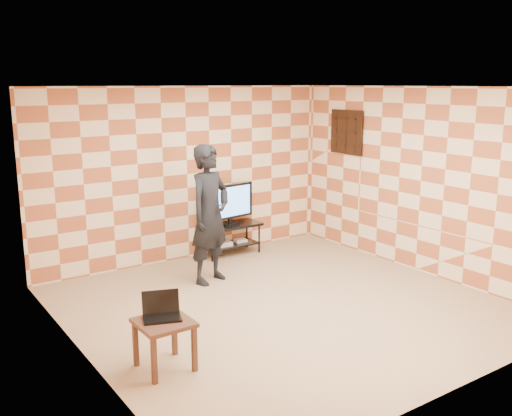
% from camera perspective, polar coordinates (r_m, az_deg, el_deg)
% --- Properties ---
extents(floor, '(5.00, 5.00, 0.00)m').
position_cam_1_polar(floor, '(7.30, 2.71, -9.70)').
color(floor, '#A08462').
rests_on(floor, ground).
extents(wall_back, '(5.00, 0.02, 2.70)m').
position_cam_1_polar(wall_back, '(8.99, -6.90, 3.39)').
color(wall_back, beige).
rests_on(wall_back, ground).
extents(wall_front, '(5.00, 0.02, 2.70)m').
position_cam_1_polar(wall_front, '(5.20, 19.79, -3.90)').
color(wall_front, beige).
rests_on(wall_front, ground).
extents(wall_left, '(0.02, 5.00, 2.70)m').
position_cam_1_polar(wall_left, '(5.78, -17.33, -2.14)').
color(wall_left, beige).
rests_on(wall_left, ground).
extents(wall_right, '(0.02, 5.00, 2.70)m').
position_cam_1_polar(wall_right, '(8.63, 16.16, 2.62)').
color(wall_right, beige).
rests_on(wall_right, ground).
extents(ceiling, '(5.00, 5.00, 0.02)m').
position_cam_1_polar(ceiling, '(6.76, 2.95, 12.01)').
color(ceiling, white).
rests_on(ceiling, wall_back).
extents(wall_art, '(0.04, 0.72, 0.72)m').
position_cam_1_polar(wall_art, '(9.58, 9.06, 7.50)').
color(wall_art, black).
rests_on(wall_art, wall_right).
extents(tv_stand, '(1.02, 0.46, 0.50)m').
position_cam_1_polar(tv_stand, '(9.28, -2.61, -2.46)').
color(tv_stand, black).
rests_on(tv_stand, floor).
extents(tv, '(0.90, 0.20, 0.66)m').
position_cam_1_polar(tv, '(9.16, -2.63, 0.55)').
color(tv, black).
rests_on(tv, tv_stand).
extents(dvd_player, '(0.44, 0.33, 0.07)m').
position_cam_1_polar(dvd_player, '(9.23, -3.89, -3.58)').
color(dvd_player, '#ACACAE').
rests_on(dvd_player, tv_stand).
extents(game_console, '(0.21, 0.16, 0.04)m').
position_cam_1_polar(game_console, '(9.43, -1.58, -3.28)').
color(game_console, silver).
rests_on(game_console, tv_stand).
extents(side_table, '(0.51, 0.51, 0.50)m').
position_cam_1_polar(side_table, '(5.71, -9.18, -11.89)').
color(side_table, '#3C2216').
rests_on(side_table, floor).
extents(laptop, '(0.44, 0.39, 0.24)m').
position_cam_1_polar(laptop, '(5.74, -9.42, -10.22)').
color(laptop, black).
rests_on(laptop, side_table).
extents(person, '(0.82, 0.68, 1.94)m').
position_cam_1_polar(person, '(7.89, -4.65, -0.64)').
color(person, black).
rests_on(person, floor).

